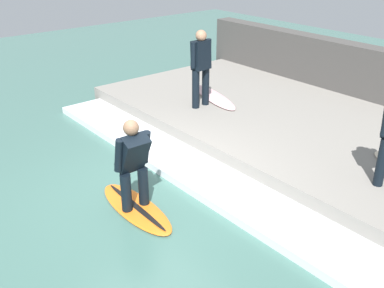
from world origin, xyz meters
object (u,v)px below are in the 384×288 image
object	(u,v)px
surfboard_riding	(136,208)
surfboard_waiting_near	(214,97)
surfer_riding	(133,161)
surfer_waiting_near	(201,64)

from	to	relation	value
surfboard_riding	surfboard_waiting_near	world-z (taller)	surfboard_waiting_near
surfboard_riding	surfboard_waiting_near	size ratio (longest dim) A/B	0.89
surfer_riding	surfboard_waiting_near	xyz separation A→B (m)	(3.73, 2.31, -0.45)
surfboard_riding	surfer_riding	xyz separation A→B (m)	(0.00, 0.00, 0.83)
surfer_riding	surfer_waiting_near	xyz separation A→B (m)	(3.13, 2.11, 0.47)
surfboard_riding	surfer_waiting_near	bearing A→B (deg)	33.99
surfboard_riding	surfer_waiting_near	size ratio (longest dim) A/B	1.06
surfboard_riding	surfer_waiting_near	distance (m)	4.00
surfer_waiting_near	surfboard_waiting_near	bearing A→B (deg)	18.54
surfer_waiting_near	surfboard_waiting_near	world-z (taller)	surfer_waiting_near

